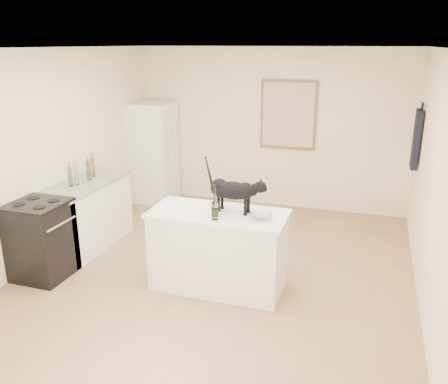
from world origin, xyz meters
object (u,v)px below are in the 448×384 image
at_px(wine_bottle, 215,204).
at_px(black_cat, 233,193).
at_px(glass_bowl, 261,217).
at_px(stove, 41,241).
at_px(fridge, 153,153).

bearing_deg(wine_bottle, black_cat, 69.01).
bearing_deg(black_cat, glass_bowl, -12.53).
relative_size(stove, black_cat, 1.45).
bearing_deg(glass_bowl, wine_bottle, -160.53).
xyz_separation_m(stove, wine_bottle, (2.09, 0.18, 0.62)).
relative_size(stove, glass_bowl, 3.78).
height_order(fridge, glass_bowl, fridge).
xyz_separation_m(fridge, wine_bottle, (2.09, -2.77, 0.22)).
relative_size(fridge, black_cat, 2.73).
xyz_separation_m(fridge, glass_bowl, (2.54, -2.61, 0.08)).
height_order(stove, fridge, fridge).
xyz_separation_m(stove, black_cat, (2.19, 0.46, 0.67)).
distance_m(wine_bottle, glass_bowl, 0.50).
bearing_deg(stove, black_cat, 11.85).
distance_m(fridge, glass_bowl, 3.64).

